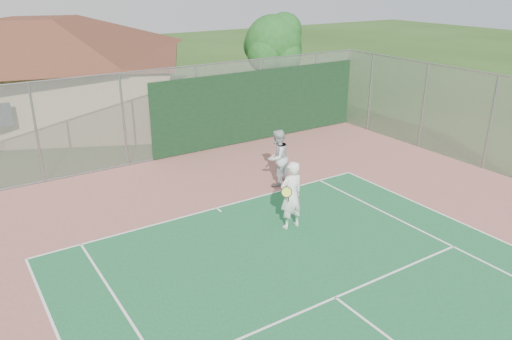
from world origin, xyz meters
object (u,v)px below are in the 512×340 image
Objects in this scene: tree at (275,46)px; player_white_front at (291,196)px; clubhouse at (38,61)px; player_grey_back at (277,158)px.

tree is 2.52× the size of player_white_front.
player_grey_back is at bearing -43.65° from clubhouse.
clubhouse is 8.16× the size of player_white_front.
player_white_front is (-7.80, -12.00, -2.28)m from tree.
tree is 14.49m from player_white_front.
clubhouse is 13.60m from player_grey_back.
clubhouse is 8.32× the size of player_grey_back.
clubhouse is 3.24× the size of tree.
clubhouse reaches higher than player_white_front.
clubhouse is 11.71m from tree.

